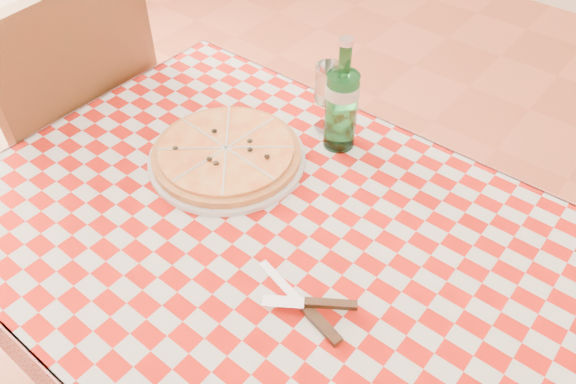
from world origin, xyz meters
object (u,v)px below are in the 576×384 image
object	(u,v)px
water_bottle	(342,95)
wine_glass	(328,99)
dining_table	(277,266)
pizza_plate	(227,153)
chair_far	(73,128)

from	to	relation	value
water_bottle	wine_glass	bearing A→B (deg)	151.06
dining_table	pizza_plate	xyz separation A→B (m)	(-0.23, 0.10, 0.12)
pizza_plate	dining_table	bearing A→B (deg)	-24.00
pizza_plate	wine_glass	xyz separation A→B (m)	(0.10, 0.23, 0.06)
chair_far	wine_glass	bearing A→B (deg)	-163.56
chair_far	dining_table	bearing A→B (deg)	170.25
chair_far	water_bottle	distance (m)	0.84
chair_far	wine_glass	size ratio (longest dim) A/B	6.11
wine_glass	chair_far	bearing A→B (deg)	-157.86
chair_far	pizza_plate	xyz separation A→B (m)	(0.58, 0.04, 0.19)
chair_far	wine_glass	distance (m)	0.78
chair_far	pizza_plate	bearing A→B (deg)	178.67
chair_far	pizza_plate	size ratio (longest dim) A/B	2.95
water_bottle	dining_table	bearing A→B (deg)	-77.40
pizza_plate	wine_glass	bearing A→B (deg)	65.90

